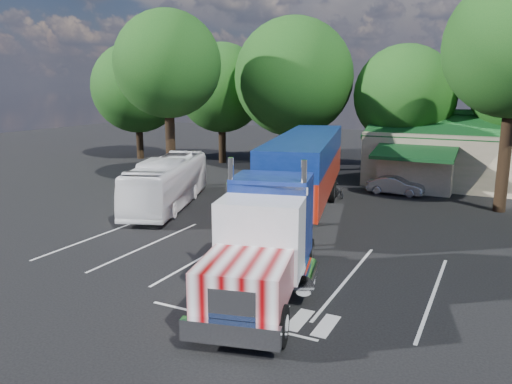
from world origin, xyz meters
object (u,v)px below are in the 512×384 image
at_px(woman, 292,209).
at_px(silver_sedan, 396,186).
at_px(bicycle, 340,191).
at_px(semi_truck, 298,178).
at_px(tour_bus, 168,182).

xyz_separation_m(woman, silver_sedan, (3.40, 10.50, -0.32)).
bearing_deg(bicycle, semi_truck, -122.64).
height_order(woman, bicycle, woman).
relative_size(semi_truck, woman, 12.40).
relative_size(bicycle, silver_sedan, 0.40).
bearing_deg(silver_sedan, woman, 163.13).
bearing_deg(woman, bicycle, -29.59).
relative_size(woman, tour_bus, 0.17).
bearing_deg(semi_truck, bicycle, 79.28).
height_order(semi_truck, tour_bus, semi_truck).
height_order(bicycle, tour_bus, tour_bus).
bearing_deg(bicycle, silver_sedan, 2.68).
bearing_deg(silver_sedan, tour_bus, 130.10).
distance_m(semi_truck, silver_sedan, 11.71).
xyz_separation_m(woman, tour_bus, (-8.60, 0.77, 0.57)).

